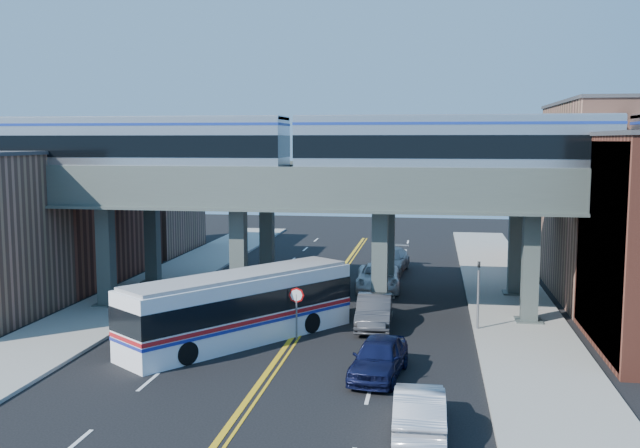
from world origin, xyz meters
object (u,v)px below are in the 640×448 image
object	(u,v)px
car_lane_b	(374,311)
car_lane_c	(378,278)
transit_bus	(241,308)
traffic_signal	(478,288)
car_lane_d	(389,260)
car_parked_curb	(419,410)
transit_train	(453,147)
stop_sign	(296,305)
car_lane_a	(379,357)

from	to	relation	value
car_lane_b	car_lane_c	bearing A→B (deg)	91.24
transit_bus	car_lane_c	distance (m)	14.27
transit_bus	traffic_signal	bearing A→B (deg)	-35.68
car_lane_d	car_parked_curb	world-z (taller)	car_lane_d
car_parked_curb	transit_train	bearing A→B (deg)	-96.09
stop_sign	traffic_signal	world-z (taller)	traffic_signal
traffic_signal	stop_sign	bearing A→B (deg)	-161.37
traffic_signal	car_lane_d	world-z (taller)	traffic_signal
transit_train	transit_bus	bearing A→B (deg)	-150.89
transit_bus	car_parked_curb	size ratio (longest dim) A/B	2.41
stop_sign	car_lane_c	xyz separation A→B (m)	(3.05, 12.43, -0.93)
car_parked_curb	car_lane_a	bearing A→B (deg)	-73.28
car_lane_a	traffic_signal	bearing A→B (deg)	67.63
car_lane_d	traffic_signal	bearing A→B (deg)	-65.02
transit_train	car_parked_curb	world-z (taller)	transit_train
car_lane_a	car_parked_curb	bearing A→B (deg)	-64.70
traffic_signal	car_lane_a	xyz separation A→B (m)	(-4.48, -7.87, -1.48)
car_parked_curb	car_lane_d	bearing A→B (deg)	-85.78
car_lane_b	car_lane_c	xyz separation A→B (m)	(-0.52, 9.40, -0.01)
car_lane_b	car_lane_d	xyz separation A→B (m)	(-0.18, 15.84, 0.05)
transit_bus	car_lane_b	distance (m)	7.25
transit_train	car_lane_a	distance (m)	13.45
car_lane_b	car_parked_curb	distance (m)	13.64
transit_train	traffic_signal	distance (m)	7.55
car_lane_a	car_lane_b	xyz separation A→B (m)	(-0.85, 7.89, 0.02)
car_lane_d	car_parked_curb	size ratio (longest dim) A/B	1.26
stop_sign	car_lane_a	size ratio (longest dim) A/B	0.54
car_lane_a	car_lane_b	bearing A→B (deg)	103.43
car_lane_c	car_lane_b	bearing A→B (deg)	-90.19
traffic_signal	car_lane_b	bearing A→B (deg)	179.71
traffic_signal	car_lane_b	world-z (taller)	traffic_signal
traffic_signal	transit_bus	xyz separation A→B (m)	(-11.53, -3.64, -0.64)
car_lane_d	car_lane_a	bearing A→B (deg)	-81.69
stop_sign	car_lane_c	bearing A→B (deg)	76.23
car_lane_a	car_parked_curb	xyz separation A→B (m)	(1.78, -5.49, -0.03)
transit_bus	car_lane_d	distance (m)	20.43
stop_sign	car_lane_a	xyz separation A→B (m)	(4.42, -4.87, -0.93)
traffic_signal	transit_bus	distance (m)	12.11
stop_sign	transit_bus	size ratio (longest dim) A/B	0.22
traffic_signal	car_lane_c	xyz separation A→B (m)	(-5.85, 9.43, -1.47)
car_parked_curb	car_lane_c	bearing A→B (deg)	-83.39
transit_bus	car_parked_curb	distance (m)	13.16
transit_bus	stop_sign	bearing A→B (deg)	-39.55
transit_train	car_lane_a	world-z (taller)	transit_train
car_lane_a	car_lane_c	size ratio (longest dim) A/B	0.81
stop_sign	car_lane_d	size ratio (longest dim) A/B	0.43
stop_sign	car_lane_b	bearing A→B (deg)	40.29
car_lane_a	car_lane_c	world-z (taller)	car_lane_c
traffic_signal	car_lane_a	bearing A→B (deg)	-119.69
car_lane_a	car_lane_d	world-z (taller)	car_lane_d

